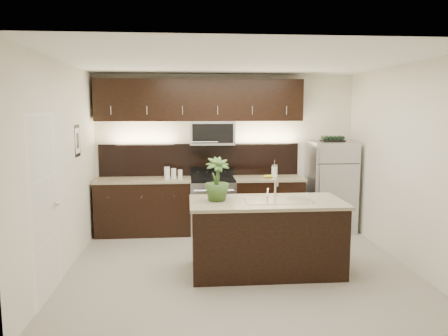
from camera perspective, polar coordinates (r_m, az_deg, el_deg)
The scene contains 12 objects.
ground at distance 6.04m, azimuth 1.91°, elevation -12.63°, with size 4.50×4.50×0.00m, color gray.
room_walls at distance 5.63m, azimuth 0.91°, elevation 3.60°, with size 4.52×4.02×2.71m.
counter_run at distance 7.50m, azimuth -3.06°, elevation -4.87°, with size 3.51×0.65×0.94m.
upper_fixtures at distance 7.47m, azimuth -2.98°, elevation 7.99°, with size 3.49×0.40×1.66m.
island at distance 5.72m, azimuth 5.53°, elevation -8.85°, with size 1.96×0.96×0.94m.
sink_faucet at distance 5.64m, azimuth 7.08°, elevation -4.04°, with size 0.84×0.50×0.28m.
refrigerator at distance 7.78m, azimuth 13.80°, elevation -2.34°, with size 0.75×0.67×1.55m, color #B2B2B7.
wine_rack at distance 7.68m, azimuth 14.00°, elevation 3.68°, with size 0.38×0.24×0.09m.
plant at distance 5.53m, azimuth -0.91°, elevation -1.47°, with size 0.31×0.31×0.55m, color #304F1F.
canisters at distance 7.37m, azimuth -6.81°, elevation -0.70°, with size 0.30×0.13×0.20m.
french_press at distance 7.49m, azimuth 6.60°, elevation -0.41°, with size 0.10×0.10×0.30m.
bananas at distance 7.44m, azimuth 5.35°, elevation -1.10°, with size 0.17×0.14×0.05m, color gold.
Camera 1 is at (-0.67, -5.63, 2.09)m, focal length 35.00 mm.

